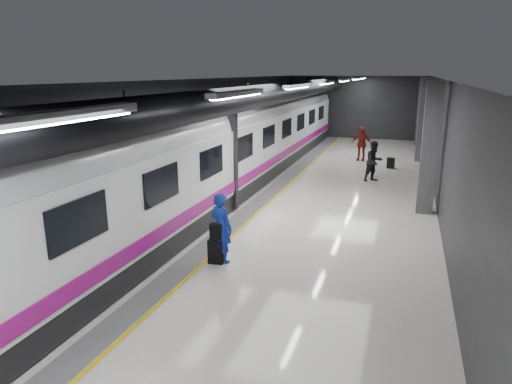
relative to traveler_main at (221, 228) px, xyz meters
The scene contains 9 objects.
ground 4.40m from the traveler_main, 82.65° to the left, with size 40.00×40.00×0.00m, color silver.
platform_hall 5.84m from the traveler_main, 87.11° to the left, with size 10.02×40.02×4.51m.
train 5.17m from the traveler_main, 122.31° to the left, with size 3.05×38.00×4.05m.
traveler_main is the anchor object (origin of this frame).
suitcase_main 0.63m from the traveler_main, 127.87° to the right, with size 0.39×0.25×0.64m, color black.
shoulder_bag 0.17m from the traveler_main, 123.42° to the right, with size 0.32×0.17×0.43m, color black.
traveler_far_a 10.91m from the traveler_main, 73.91° to the left, with size 0.88×0.69×1.81m, color black.
traveler_far_b 15.52m from the traveler_main, 82.75° to the left, with size 1.10×0.46×1.88m, color maroon.
suitcase_far 14.25m from the traveler_main, 75.16° to the left, with size 0.36×0.24×0.54m, color black.
Camera 1 is at (3.79, -14.47, 4.81)m, focal length 32.00 mm.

